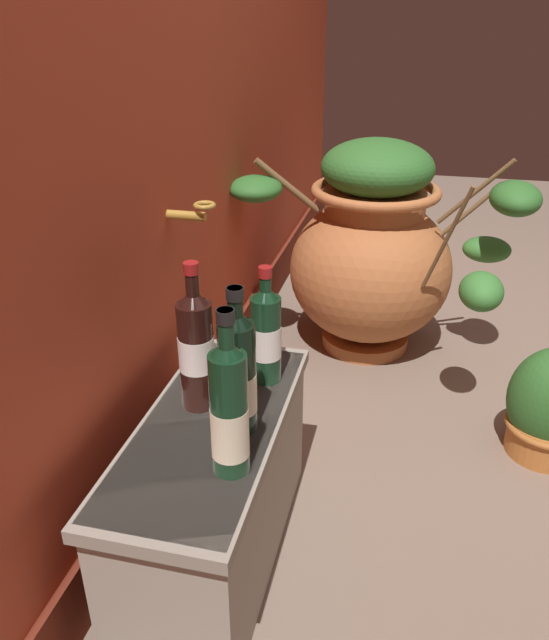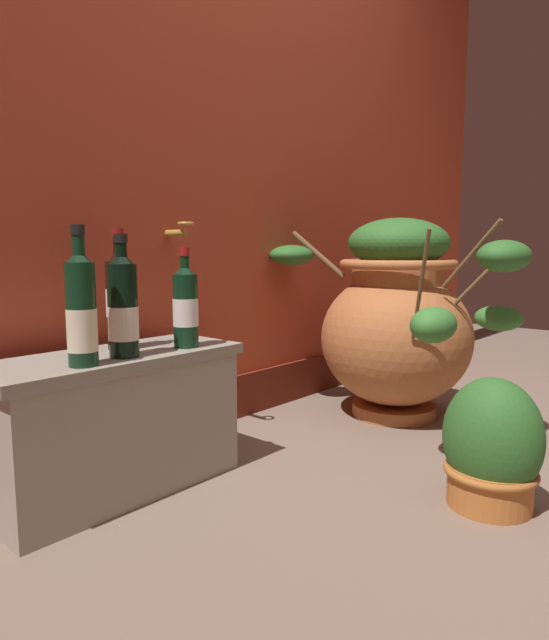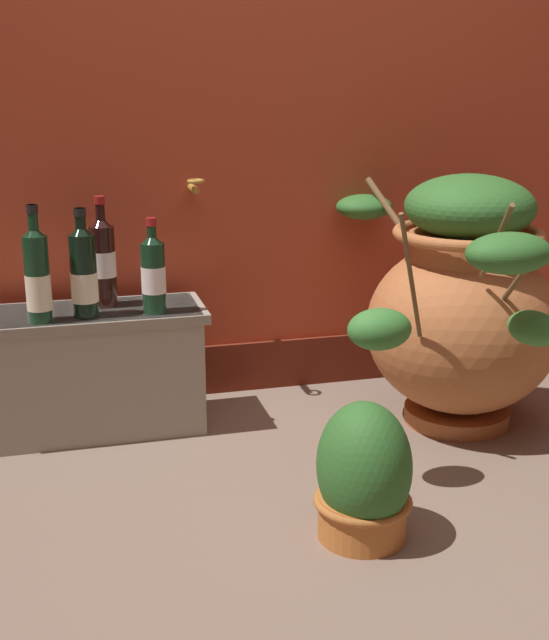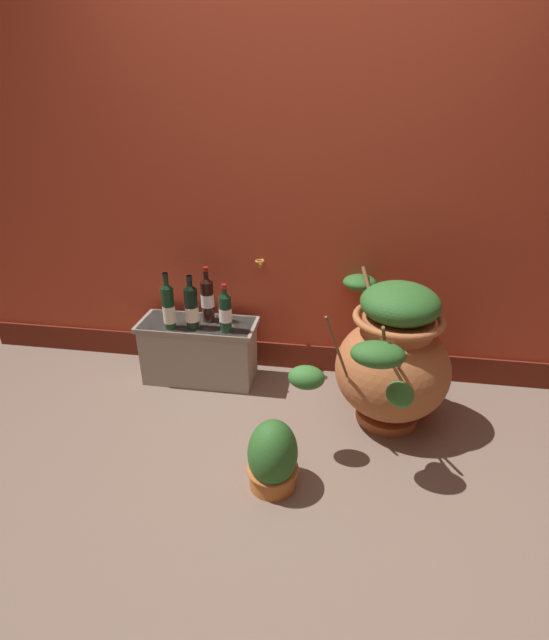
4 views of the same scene
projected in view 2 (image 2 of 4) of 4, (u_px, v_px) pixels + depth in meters
The scene contains 9 objects.
ground_plane at pixel (512, 508), 1.43m from camera, with size 7.00×7.00×0.00m, color #7A6656.
back_wall at pixel (202, 86), 2.06m from camera, with size 4.40×0.33×2.60m.
terracotta_urn at pixel (397, 321), 2.18m from camera, with size 0.81×1.01×0.80m.
stone_ledge at pixel (115, 418), 1.52m from camera, with size 0.72×0.30×0.39m.
wine_bottle_left at pixel (123, 305), 1.43m from camera, with size 0.08×0.08×0.32m.
wine_bottle_middle at pixel (81, 310), 1.32m from camera, with size 0.07×0.07×0.34m.
wine_bottle_right at pixel (120, 297), 1.55m from camera, with size 0.08×0.08×0.34m.
wine_bottle_back at pixel (185, 304), 1.58m from camera, with size 0.07×0.07×0.29m.
potted_shrub at pixel (492, 449), 1.43m from camera, with size 0.24×0.26×0.35m.
Camera 2 is at (-1.43, -0.43, 0.68)m, focal length 30.55 mm.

